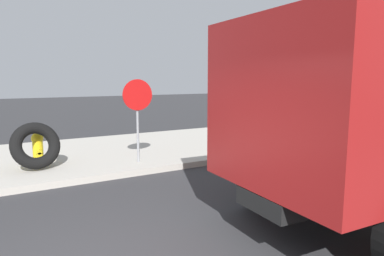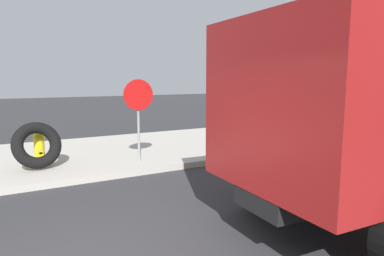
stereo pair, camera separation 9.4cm
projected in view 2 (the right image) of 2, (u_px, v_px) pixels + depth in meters
The scene contains 4 objects.
sidewalk_curb at pixel (30, 161), 9.06m from camera, with size 36.00×5.00×0.15m, color #ADA89E.
fire_hydrant at pixel (39, 147), 8.34m from camera, with size 0.27×0.62×0.79m.
loose_tire at pixel (37, 145), 7.88m from camera, with size 1.09×1.09×0.27m, color black.
stop_sign at pixel (138, 105), 8.44m from camera, with size 0.76×0.08×2.06m.
Camera 2 is at (-0.60, -3.31, 2.23)m, focal length 32.15 mm.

